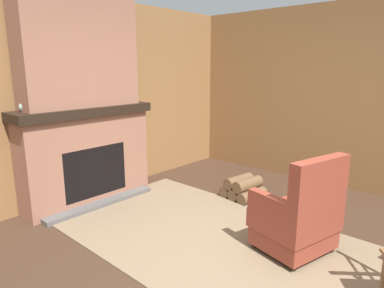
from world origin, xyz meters
The scene contains 10 objects.
ground_plane centered at (0.00, 0.00, 0.00)m, with size 14.00×14.00×0.00m, color #3D281C.
wood_panel_wall_left centered at (-2.80, 0.00, 1.32)m, with size 0.06×6.14×2.63m.
wood_panel_wall_back centered at (0.03, 2.80, 1.33)m, with size 6.14×0.09×2.63m.
fireplace_hearth centered at (-2.55, 0.00, 0.63)m, with size 0.62×1.78×1.26m.
chimney_breast centered at (-2.56, 0.00, 1.94)m, with size 0.36×1.48×1.36m.
area_rug centered at (-0.52, 0.29, 0.01)m, with size 3.86×1.99×0.01m.
armchair centered at (0.08, 0.63, 0.36)m, with size 0.74×0.81×0.98m.
firewood_stack centered at (-1.09, 1.45, 0.13)m, with size 0.54×0.51×0.30m.
oil_lamp_vase centered at (-2.60, -0.71, 1.37)m, with size 0.10×0.10×0.31m.
storage_case centered at (-2.60, 0.18, 1.32)m, with size 0.17×0.26×0.12m.
Camera 1 is at (1.34, -2.26, 1.76)m, focal length 32.00 mm.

